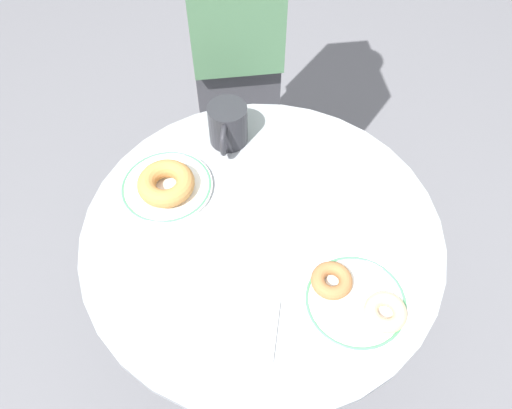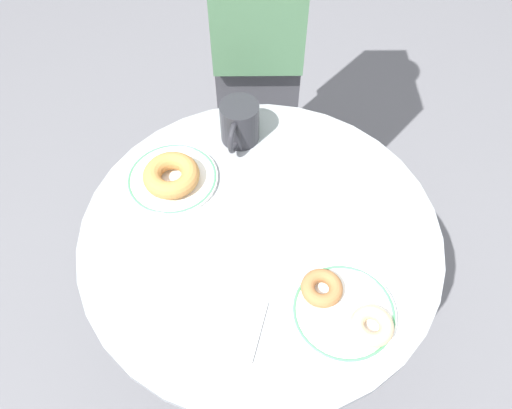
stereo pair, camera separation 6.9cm
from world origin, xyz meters
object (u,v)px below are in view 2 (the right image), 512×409
object	(u,v)px
cafe_table	(260,281)
paper_napkin	(223,323)
donut_cinnamon	(322,288)
coffee_mug	(239,123)
plate_left	(172,178)
donut_old_fashioned	(171,175)
person_figure	(257,43)
donut_glazed	(372,326)
plate_right	(344,312)

from	to	relation	value
cafe_table	paper_napkin	distance (m)	0.32
donut_cinnamon	coffee_mug	size ratio (longest dim) A/B	0.61
plate_left	paper_napkin	xyz separation A→B (m)	(0.30, -0.19, -0.00)
donut_old_fashioned	paper_napkin	world-z (taller)	donut_old_fashioned
plate_left	person_figure	size ratio (longest dim) A/B	0.13
cafe_table	donut_glazed	size ratio (longest dim) A/B	9.82
plate_right	person_figure	size ratio (longest dim) A/B	0.12
donut_glazed	coffee_mug	xyz separation A→B (m)	(-0.49, 0.23, 0.03)
cafe_table	plate_left	size ratio (longest dim) A/B	3.83
donut_old_fashioned	person_figure	world-z (taller)	person_figure
plate_left	donut_cinnamon	xyz separation A→B (m)	(0.41, -0.03, 0.02)
paper_napkin	cafe_table	bearing A→B (deg)	108.55
coffee_mug	plate_right	bearing A→B (deg)	-28.35
plate_left	coffee_mug	world-z (taller)	coffee_mug
plate_right	donut_glazed	world-z (taller)	donut_glazed
cafe_table	plate_left	distance (m)	0.34
paper_napkin	plate_left	bearing A→B (deg)	147.70
donut_glazed	person_figure	xyz separation A→B (m)	(-0.68, 0.56, -0.03)
plate_right	donut_glazed	size ratio (longest dim) A/B	2.46
plate_left	donut_glazed	bearing A→B (deg)	-4.57
donut_old_fashioned	donut_glazed	xyz separation A→B (m)	(0.52, -0.03, -0.01)
plate_left	paper_napkin	distance (m)	0.36
cafe_table	donut_old_fashioned	world-z (taller)	donut_old_fashioned
donut_old_fashioned	cafe_table	bearing A→B (deg)	5.51
cafe_table	donut_old_fashioned	xyz separation A→B (m)	(-0.23, -0.02, 0.27)
plate_left	donut_glazed	world-z (taller)	donut_glazed
plate_right	coffee_mug	world-z (taller)	coffee_mug
cafe_table	plate_right	xyz separation A→B (m)	(0.24, -0.05, 0.24)
donut_old_fashioned	donut_glazed	distance (m)	0.52
cafe_table	paper_napkin	bearing A→B (deg)	-71.45
coffee_mug	cafe_table	bearing A→B (deg)	-42.29
paper_napkin	person_figure	size ratio (longest dim) A/B	0.09
plate_left	person_figure	world-z (taller)	person_figure
plate_left	donut_cinnamon	size ratio (longest dim) A/B	2.56
cafe_table	plate_left	bearing A→B (deg)	-176.55
plate_left	donut_old_fashioned	distance (m)	0.03
donut_glazed	plate_right	bearing A→B (deg)	178.69
paper_napkin	coffee_mug	xyz separation A→B (m)	(-0.26, 0.38, 0.05)
donut_old_fashioned	coffee_mug	world-z (taller)	coffee_mug
donut_glazed	person_figure	distance (m)	0.88
donut_glazed	donut_cinnamon	world-z (taller)	same
plate_left	donut_cinnamon	bearing A→B (deg)	-4.59
paper_napkin	coffee_mug	bearing A→B (deg)	124.52
cafe_table	person_figure	size ratio (longest dim) A/B	0.49
plate_right	donut_old_fashioned	size ratio (longest dim) A/B	1.57
donut_cinnamon	donut_old_fashioned	bearing A→B (deg)	176.39
paper_napkin	person_figure	xyz separation A→B (m)	(-0.46, 0.71, -0.01)
plate_left	donut_old_fashioned	bearing A→B (deg)	-42.15
plate_right	paper_napkin	xyz separation A→B (m)	(-0.17, -0.15, -0.00)
donut_old_fashioned	donut_cinnamon	xyz separation A→B (m)	(0.41, -0.03, -0.01)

